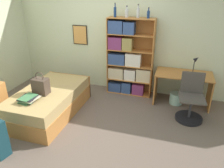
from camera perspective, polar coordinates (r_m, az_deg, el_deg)
ground_plane at (r=4.40m, az=-6.82°, el=-9.11°), size 14.00×14.00×0.00m
wall_back at (r=5.31m, az=-0.45°, el=12.23°), size 10.00×0.09×2.60m
bed at (r=4.63m, az=-15.99°, el=-4.40°), size 1.04×1.84×0.53m
handbag at (r=4.33m, az=-18.10°, el=-0.52°), size 0.28×0.20×0.44m
book_stack_on_bed at (r=4.17m, az=-20.98°, el=-3.65°), size 0.33×0.35×0.09m
bookcase at (r=5.12m, az=3.89°, el=6.03°), size 1.05×0.31×1.79m
bottle_green at (r=4.94m, az=0.80°, el=18.37°), size 0.06×0.06×0.29m
bottle_brown at (r=4.92m, az=3.87°, el=18.05°), size 0.08×0.08×0.24m
bottle_clear at (r=4.86m, az=6.82°, el=18.03°), size 0.06×0.06×0.28m
bottle_blue at (r=4.82m, az=9.49°, el=17.55°), size 0.06×0.06×0.22m
desk at (r=4.97m, az=18.02°, el=0.33°), size 1.18×0.64×0.70m
desk_lamp at (r=4.86m, az=21.01°, el=5.40°), size 0.15×0.10×0.40m
desk_chair at (r=4.52m, az=19.74°, el=-5.28°), size 0.52×0.52×0.92m
waste_bin at (r=5.06m, az=16.36°, el=-3.62°), size 0.28×0.28×0.25m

